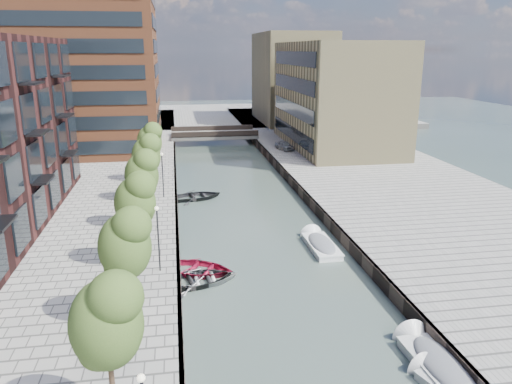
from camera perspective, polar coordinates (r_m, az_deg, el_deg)
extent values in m
plane|color=#38473F|center=(47.08, -1.64, -1.35)|extent=(300.00, 300.00, 0.00)
cube|color=gray|center=(51.47, 16.30, 0.09)|extent=(20.00, 140.00, 1.00)
cube|color=#332823|center=(46.56, -9.10, -1.11)|extent=(0.25, 140.00, 1.00)
cube|color=#332823|center=(48.09, 5.58, -0.42)|extent=(0.25, 140.00, 1.00)
cube|color=gray|center=(105.59, -6.07, 8.53)|extent=(80.00, 40.00, 1.00)
cube|color=brown|center=(70.46, -19.18, 16.75)|extent=(18.00, 18.00, 30.00)
cube|color=tan|center=(70.33, 9.07, 10.87)|extent=(12.00, 25.00, 14.00)
cube|color=tan|center=(95.25, 4.13, 12.91)|extent=(12.00, 20.00, 16.00)
cube|color=gray|center=(77.83, -4.84, 6.51)|extent=(13.00, 6.00, 0.60)
cube|color=#332823|center=(74.98, -4.67, 6.62)|extent=(13.00, 0.40, 0.80)
cube|color=#332823|center=(80.49, -5.01, 7.25)|extent=(13.00, 0.40, 0.80)
ellipsoid|color=#2E461A|center=(18.00, -16.76, -13.61)|extent=(2.50, 2.50, 3.25)
cylinder|color=#382619|center=(25.40, -14.35, -11.25)|extent=(0.20, 0.20, 3.20)
ellipsoid|color=#2E461A|center=(24.30, -14.79, -5.51)|extent=(2.50, 2.50, 3.25)
cylinder|color=#382619|center=(31.78, -13.36, -5.52)|extent=(0.20, 0.20, 3.20)
ellipsoid|color=#2E461A|center=(30.91, -13.68, -0.81)|extent=(2.50, 2.50, 3.25)
cylinder|color=#382619|center=(38.38, -12.71, -1.73)|extent=(0.20, 0.20, 3.20)
ellipsoid|color=#2E461A|center=(37.66, -12.96, 2.23)|extent=(2.50, 2.50, 3.25)
cylinder|color=#382619|center=(45.10, -12.26, 0.94)|extent=(0.20, 0.20, 3.20)
ellipsoid|color=#2E461A|center=(44.49, -12.46, 4.34)|extent=(2.50, 2.50, 3.25)
cylinder|color=#382619|center=(51.89, -11.92, 2.92)|extent=(0.20, 0.20, 3.20)
ellipsoid|color=#2E461A|center=(51.36, -12.09, 5.88)|extent=(2.50, 2.50, 3.25)
sphere|color=#FFF2CC|center=(15.50, -13.00, -20.01)|extent=(0.24, 0.24, 0.24)
cylinder|color=black|center=(30.63, -11.09, -5.40)|extent=(0.10, 0.10, 4.00)
sphere|color=#FFF2CC|center=(29.97, -11.29, -1.84)|extent=(0.24, 0.24, 0.24)
cylinder|color=black|center=(45.91, -10.61, 1.82)|extent=(0.10, 0.10, 4.00)
sphere|color=#FFF2CC|center=(45.47, -10.74, 4.26)|extent=(0.24, 0.24, 0.24)
imported|color=black|center=(31.71, -6.84, -10.37)|extent=(5.59, 4.55, 1.02)
imported|color=maroon|center=(33.12, -6.83, -9.17)|extent=(5.98, 5.22, 1.03)
imported|color=silver|center=(31.81, -6.27, -10.26)|extent=(4.97, 3.78, 0.97)
imported|color=black|center=(48.91, -6.82, -0.79)|extent=(5.66, 4.60, 1.03)
cube|color=silver|center=(25.10, 20.61, -18.95)|extent=(2.08, 5.21, 0.73)
cube|color=silver|center=(24.88, 20.70, -18.20)|extent=(2.17, 5.33, 0.11)
cone|color=silver|center=(26.89, 17.68, -15.98)|extent=(1.94, 1.07, 1.90)
ellipsoid|color=#5B5D63|center=(24.85, 20.71, -18.10)|extent=(1.95, 4.76, 0.63)
cone|color=#AFAFAD|center=(24.95, 18.94, -18.91)|extent=(1.74, 1.28, 1.56)
cube|color=white|center=(36.85, 7.49, -6.43)|extent=(1.77, 4.68, 0.66)
cube|color=white|center=(36.72, 7.51, -5.92)|extent=(1.86, 4.78, 0.10)
cone|color=white|center=(38.90, 6.48, -5.08)|extent=(1.73, 0.93, 1.72)
ellipsoid|color=slate|center=(36.70, 7.52, -5.84)|extent=(1.67, 4.27, 0.57)
imported|color=#9C9FA0|center=(67.44, 3.29, 5.34)|extent=(2.40, 3.80, 1.21)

